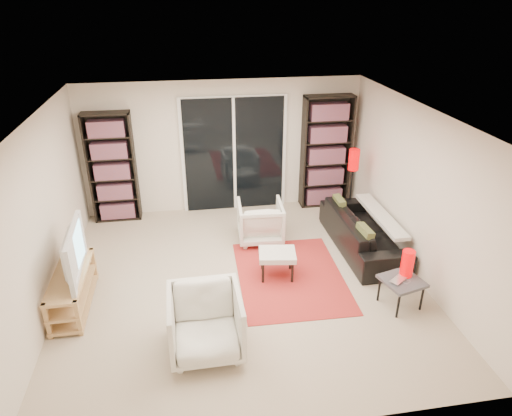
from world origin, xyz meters
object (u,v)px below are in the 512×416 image
Objects in this scene: tv_stand at (73,289)px; armchair_front at (206,323)px; side_table at (402,283)px; floor_lamp at (353,167)px; ottoman at (277,256)px; bookshelf_right at (326,152)px; bookshelf_left at (112,168)px; armchair_back at (260,221)px; sofa at (363,231)px.

armchair_front reaches higher than tv_stand.
side_table is 2.55m from floor_lamp.
ottoman is at bearing 5.19° from tv_stand.
side_table is (1.46, -0.93, 0.01)m from ottoman.
armchair_front is (-2.49, -3.63, -0.67)m from bookshelf_right.
bookshelf_left is 4.17m from floor_lamp.
armchair_front reaches higher than armchair_back.
sofa is at bearing -23.38° from bookshelf_left.
sofa is 1.20m from floor_lamp.
armchair_front is at bearing -33.34° from tv_stand.
bookshelf_left is 1.45× the size of floor_lamp.
bookshelf_right is at bearing 91.31° from side_table.
tv_stand is 4.36m from sofa.
bookshelf_left reaches higher than ottoman.
ottoman is 0.43× the size of floor_lamp.
armchair_front reaches higher than side_table.
armchair_front is (1.66, -1.09, 0.12)m from tv_stand.
armchair_back reaches higher than sofa.
bookshelf_left reaches higher than tv_stand.
side_table is at bearing 130.11° from armchair_back.
bookshelf_right is at bearing 3.57° from sofa.
sofa is 3.24m from armchair_front.
bookshelf_right is 1.56× the size of floor_lamp.
tv_stand is 2.78m from ottoman.
armchair_back is 0.88× the size of armchair_front.
floor_lamp reaches higher than side_table.
floor_lamp is at bearing -162.57° from armchair_back.
armchair_front is at bearing 70.13° from armchair_back.
bookshelf_right is 2.84× the size of armchair_back.
ottoman is 1.73m from side_table.
bookshelf_right is 2.00m from armchair_back.
tv_stand is at bearing 145.90° from armchair_front.
sofa is at bearing 20.59° from ottoman.
tv_stand reaches higher than ottoman.
tv_stand is (-0.30, -2.54, -0.71)m from bookshelf_left.
bookshelf_left is 3.92m from armchair_front.
bookshelf_right is 1.03× the size of sofa.
armchair_back is 1.29× the size of ottoman.
floor_lamp is (4.40, 1.77, 0.76)m from tv_stand.
ottoman is (-1.51, -0.57, 0.05)m from sofa.
side_table is (1.52, -2.03, 0.02)m from armchair_back.
bookshelf_right reaches higher than tv_stand.
ottoman is (-1.38, -2.29, -0.71)m from bookshelf_right.
bookshelf_left is 0.96× the size of sofa.
armchair_back is at bearing 126.76° from side_table.
bookshelf_left is 4.39m from sofa.
tv_stand is at bearing -148.56° from bookshelf_right.
floor_lamp is at bearing 85.92° from side_table.
bookshelf_right is 1.64× the size of tv_stand.
bookshelf_left is at bearing 137.15° from ottoman.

